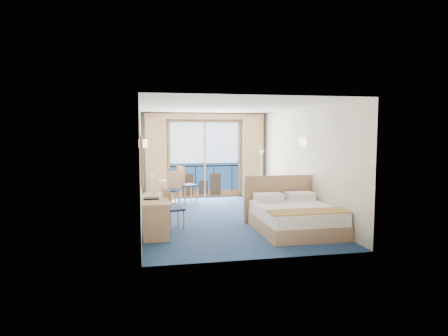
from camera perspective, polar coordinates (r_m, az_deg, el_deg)
floor at (r=9.89m, az=0.12°, el=-7.10°), size 6.50×6.50×0.00m
room_walls at (r=9.66m, az=0.12°, el=3.26°), size 4.04×6.54×2.72m
balcony_door at (r=12.86m, az=-2.81°, el=0.93°), size 2.36×0.03×2.52m
curtain_left at (r=12.56m, az=-9.68°, el=1.36°), size 0.65×0.22×2.55m
curtain_right at (r=13.03m, az=4.08°, el=1.56°), size 0.65×0.22×2.55m
pelmet at (r=12.72m, az=-2.72°, el=7.36°), size 3.80×0.25×0.18m
mirror at (r=7.98m, az=-11.65°, el=1.08°), size 0.05×1.25×0.95m
wall_print at (r=9.92m, az=-11.64°, el=2.17°), size 0.04×0.42×0.52m
sconce_left at (r=8.86m, az=-11.48°, el=3.43°), size 0.18×0.18×0.18m
sconce_right at (r=10.09m, az=11.18°, el=3.65°), size 0.18×0.18×0.18m
bed at (r=8.69m, az=10.00°, el=-6.85°), size 1.73×2.05×1.09m
nightstand at (r=10.09m, az=10.36°, el=-5.32°), size 0.42×0.40×0.56m
phone at (r=10.05m, az=10.12°, el=-3.49°), size 0.21×0.17×0.09m
armchair at (r=11.93m, az=6.12°, el=-3.17°), size 1.01×1.02×0.74m
floor_lamp at (r=12.75m, az=5.35°, el=0.90°), size 0.21×0.21×1.51m
desk at (r=8.08m, az=-9.71°, el=-7.05°), size 0.54×1.56×0.73m
desk_chair at (r=8.73m, az=-7.61°, el=-5.41°), size 0.50×0.49×0.90m
folder at (r=8.32m, az=-10.34°, el=-4.29°), size 0.32×0.25×0.03m
desk_lamp at (r=8.85m, az=-10.16°, el=-1.69°), size 0.12×0.12×0.43m
round_table at (r=11.94m, az=-7.58°, el=-2.52°), size 0.74×0.74×0.67m
table_chair_a at (r=11.78m, az=-5.60°, el=-2.06°), size 0.61×0.61×1.10m
table_chair_b at (r=11.39m, az=-7.40°, el=-2.67°), size 0.56×0.56×0.98m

